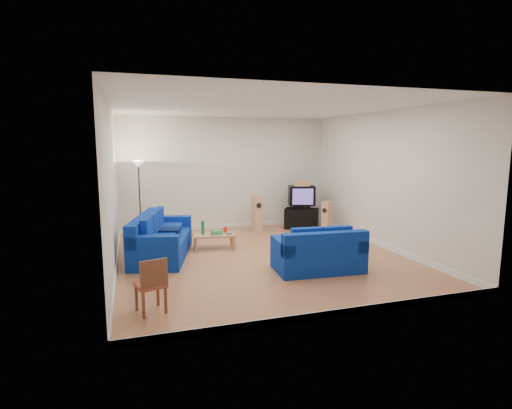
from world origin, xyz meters
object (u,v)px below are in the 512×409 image
object	(u,v)px
sofa_three_seat	(159,241)
television	(302,195)
coffee_table	(214,236)
tv_stand	(301,219)
sofa_loveseat	(319,255)

from	to	relation	value
sofa_three_seat	television	xyz separation A→B (m)	(4.18, 1.84, 0.63)
sofa_three_seat	television	world-z (taller)	television
coffee_table	tv_stand	distance (m)	3.27
television	sofa_three_seat	bearing A→B (deg)	-140.17
sofa_three_seat	tv_stand	bearing A→B (deg)	127.70
tv_stand	sofa_three_seat	bearing A→B (deg)	-126.82
tv_stand	television	size ratio (longest dim) A/B	1.12
coffee_table	tv_stand	xyz separation A→B (m)	(2.90, 1.52, -0.01)
coffee_table	tv_stand	world-z (taller)	tv_stand
sofa_three_seat	sofa_loveseat	bearing A→B (deg)	69.82
sofa_three_seat	sofa_loveseat	xyz separation A→B (m)	(2.86, -1.97, -0.02)
coffee_table	sofa_loveseat	bearing A→B (deg)	-54.75
sofa_three_seat	coffee_table	world-z (taller)	sofa_three_seat
sofa_three_seat	coffee_table	distance (m)	1.30
sofa_loveseat	tv_stand	world-z (taller)	sofa_loveseat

